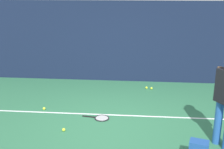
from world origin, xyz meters
TOP-DOWN VIEW (x-y plane):
  - ground_plane at (0.00, 0.00)m, footprint 12.00×12.00m
  - back_fence at (0.00, 3.00)m, footprint 10.00×0.10m
  - court_line at (0.00, 0.53)m, footprint 9.00×0.05m
  - tennis_racket at (-0.25, 0.33)m, footprint 0.63×0.37m
  - tennis_ball_near_player at (-0.91, -0.31)m, footprint 0.07×0.07m
  - tennis_ball_by_fence at (-1.63, 0.66)m, footprint 0.07×0.07m
  - tennis_ball_mid_court at (0.80, 2.31)m, footprint 0.07×0.07m
  - tennis_ball_far_left at (0.94, 2.28)m, footprint 0.07×0.07m

SIDE VIEW (x-z plane):
  - ground_plane at x=0.00m, z-range 0.00..0.00m
  - court_line at x=0.00m, z-range 0.00..0.00m
  - tennis_racket at x=-0.25m, z-range 0.00..0.03m
  - tennis_ball_near_player at x=-0.91m, z-range 0.00..0.07m
  - tennis_ball_by_fence at x=-1.63m, z-range 0.00..0.07m
  - tennis_ball_mid_court at x=0.80m, z-range 0.00..0.07m
  - tennis_ball_far_left at x=0.94m, z-range 0.00..0.07m
  - back_fence at x=0.00m, z-range 0.00..2.37m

